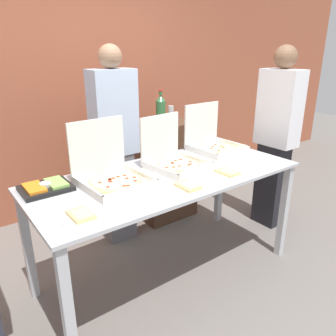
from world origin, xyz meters
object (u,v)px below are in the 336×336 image
paper_plate_front_right (227,173)px  paper_plate_front_center (81,216)px  pizza_box_near_left (173,159)px  paper_plate_front_left (188,187)px  person_guest_plaid (276,136)px  pizza_box_far_left (111,173)px  pizza_box_near_right (213,142)px  soda_can_silver (171,111)px  soda_bottle (161,109)px  veggie_tray (46,187)px  person_guest_cap (115,145)px

paper_plate_front_right → paper_plate_front_center: size_ratio=0.93×
pizza_box_near_left → paper_plate_front_left: pizza_box_near_left is taller
person_guest_plaid → paper_plate_front_left: bearing=103.3°
pizza_box_far_left → paper_plate_front_left: bearing=-49.0°
pizza_box_far_left → paper_plate_front_center: (-0.37, -0.34, -0.07)m
pizza_box_near_right → pizza_box_near_left: (-0.58, -0.15, -0.00)m
paper_plate_front_center → soda_can_silver: (1.63, 1.30, 0.22)m
paper_plate_front_right → paper_plate_front_center: same height
pizza_box_far_left → soda_bottle: (0.98, 0.75, 0.24)m
paper_plate_front_right → paper_plate_front_center: (-1.16, 0.03, -0.00)m
pizza_box_far_left → person_guest_plaid: (1.82, -0.05, -0.01)m
veggie_tray → pizza_box_near_left: bearing=-9.1°
paper_plate_front_right → veggie_tray: veggie_tray is taller
paper_plate_front_left → paper_plate_front_right: (0.41, 0.02, -0.00)m
person_guest_cap → person_guest_plaid: person_guest_cap is taller
pizza_box_near_left → soda_bottle: 0.89m
paper_plate_front_center → soda_can_silver: bearing=38.6°
person_guest_cap → paper_plate_front_center: bearing=52.8°
veggie_tray → person_guest_plaid: size_ratio=0.18×
paper_plate_front_left → paper_plate_front_center: 0.75m
paper_plate_front_left → person_guest_cap: size_ratio=0.12×
person_guest_plaid → person_guest_cap: bearing=64.0°
soda_bottle → person_guest_plaid: bearing=-43.5°
pizza_box_near_right → pizza_box_near_left: 0.60m
pizza_box_near_left → pizza_box_far_left: bearing=173.6°
soda_can_silver → person_guest_plaid: (0.56, -1.01, -0.17)m
soda_bottle → paper_plate_front_center: bearing=-140.8°
paper_plate_front_right → person_guest_cap: 1.10m
soda_bottle → pizza_box_near_right: bearing=-74.4°
pizza_box_near_left → paper_plate_front_right: size_ratio=2.02×
paper_plate_front_center → soda_bottle: soda_bottle is taller
pizza_box_near_right → paper_plate_front_left: pizza_box_near_right is taller
veggie_tray → person_guest_cap: bearing=32.0°
pizza_box_near_right → paper_plate_front_left: size_ratio=2.06×
pizza_box_near_left → paper_plate_front_left: 0.44m
pizza_box_near_right → soda_bottle: 0.67m
paper_plate_front_right → pizza_box_near_right: bearing=55.9°
person_guest_cap → person_guest_plaid: 1.60m
pizza_box_near_right → paper_plate_front_left: bearing=-145.8°
pizza_box_near_left → pizza_box_far_left: size_ratio=0.98×
pizza_box_far_left → paper_plate_front_left: size_ratio=2.19×
pizza_box_near_right → person_guest_cap: (-0.76, 0.50, -0.01)m
paper_plate_front_right → soda_can_silver: size_ratio=1.84×
paper_plate_front_left → person_guest_cap: 1.05m
person_guest_cap → pizza_box_near_left: bearing=104.9°
soda_bottle → soda_can_silver: (0.29, 0.21, -0.09)m
paper_plate_front_right → soda_bottle: 1.18m
pizza_box_near_right → paper_plate_front_center: size_ratio=1.81×
pizza_box_near_left → paper_plate_front_left: (-0.18, -0.40, -0.06)m
soda_bottle → person_guest_plaid: (0.85, -0.80, -0.25)m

